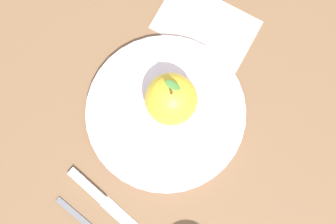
# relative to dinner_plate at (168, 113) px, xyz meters

# --- Properties ---
(ground_plane) EXTENTS (2.40, 2.40, 0.00)m
(ground_plane) POSITION_rel_dinner_plate_xyz_m (-0.02, 0.00, -0.01)
(ground_plane) COLOR brown
(dinner_plate) EXTENTS (0.26, 0.26, 0.02)m
(dinner_plate) POSITION_rel_dinner_plate_xyz_m (0.00, 0.00, 0.00)
(dinner_plate) COLOR silver
(dinner_plate) RESTS_ON ground_plane
(apple) EXTENTS (0.08, 0.08, 0.09)m
(apple) POSITION_rel_dinner_plate_xyz_m (0.01, -0.00, 0.05)
(apple) COLOR gold
(apple) RESTS_ON dinner_plate
(knife) EXTENTS (0.12, 0.19, 0.01)m
(knife) POSITION_rel_dinner_plate_xyz_m (-0.16, 0.06, -0.01)
(knife) COLOR silver
(knife) RESTS_ON ground_plane
(linen_napkin) EXTENTS (0.15, 0.19, 0.00)m
(linen_napkin) POSITION_rel_dinner_plate_xyz_m (0.16, -0.04, -0.01)
(linen_napkin) COLOR beige
(linen_napkin) RESTS_ON ground_plane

